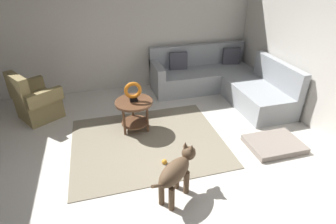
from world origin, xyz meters
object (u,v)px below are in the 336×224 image
at_px(side_table, 134,108).
at_px(dog, 177,171).
at_px(sectional_couch, 221,81).
at_px(dog_toy_ball, 164,162).
at_px(torus_sculpture, 133,91).
at_px(dog_bed_mat, 274,144).
at_px(armchair, 35,102).

distance_m(side_table, dog, 1.57).
height_order(sectional_couch, dog_toy_ball, sectional_couch).
relative_size(side_table, torus_sculpture, 1.84).
xyz_separation_m(side_table, dog_bed_mat, (1.96, -1.01, -0.37)).
xyz_separation_m(side_table, dog, (0.24, -1.55, -0.04)).
height_order(side_table, dog, dog).
bearing_deg(dog, side_table, 149.31).
xyz_separation_m(armchair, side_table, (1.61, -0.84, 0.09)).
distance_m(sectional_couch, dog_toy_ball, 2.57).
relative_size(torus_sculpture, dog_bed_mat, 0.41).
bearing_deg(side_table, torus_sculpture, 0.00).
relative_size(torus_sculpture, dog, 0.47).
bearing_deg(side_table, dog, -81.29).
bearing_deg(side_table, sectional_couch, 25.29).
distance_m(dog_bed_mat, dog, 1.83).
bearing_deg(dog_toy_ball, armchair, 135.76).
distance_m(sectional_couch, armchair, 3.57).
distance_m(torus_sculpture, dog_bed_mat, 2.30).
xyz_separation_m(sectional_couch, dog_toy_ball, (-1.72, -1.89, -0.25)).
bearing_deg(dog_bed_mat, side_table, 152.58).
height_order(torus_sculpture, dog_bed_mat, torus_sculpture).
bearing_deg(armchair, dog_bed_mat, 29.54).
xyz_separation_m(torus_sculpture, dog, (0.24, -1.55, -0.33)).
relative_size(armchair, torus_sculpture, 3.06).
distance_m(armchair, dog, 3.03).
relative_size(side_table, dog_toy_ball, 7.90).
bearing_deg(dog, dog_bed_mat, 67.93).
relative_size(torus_sculpture, dog_toy_ball, 4.29).
xyz_separation_m(sectional_couch, armchair, (-3.57, -0.08, 0.03)).
height_order(side_table, dog_toy_ball, side_table).
relative_size(sectional_couch, armchair, 2.26).
bearing_deg(dog, torus_sculpture, 149.31).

